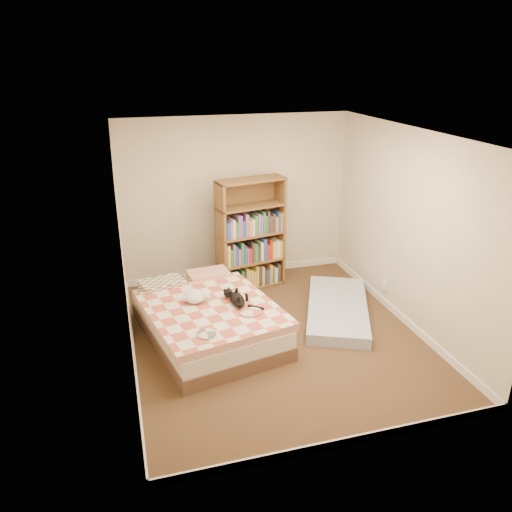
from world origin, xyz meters
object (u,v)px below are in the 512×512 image
object	(u,v)px
bed	(207,318)
black_cat	(237,298)
bookshelf	(251,249)
floor_mattress	(337,309)
white_dog	(196,297)

from	to	relation	value
bed	black_cat	xyz separation A→B (m)	(0.35, -0.15, 0.30)
bookshelf	black_cat	size ratio (longest dim) A/B	2.70
floor_mattress	black_cat	bearing A→B (deg)	-148.26
bookshelf	white_dog	distance (m)	1.62
floor_mattress	black_cat	world-z (taller)	black_cat
bed	bookshelf	xyz separation A→B (m)	(0.91, 1.27, 0.36)
bookshelf	black_cat	world-z (taller)	bookshelf
white_dog	floor_mattress	bearing A→B (deg)	-25.76
bookshelf	floor_mattress	world-z (taller)	bookshelf
bed	floor_mattress	distance (m)	1.81
floor_mattress	white_dog	xyz separation A→B (m)	(-1.93, -0.03, 0.47)
black_cat	white_dog	world-z (taller)	white_dog
bed	bookshelf	distance (m)	1.60
bed	floor_mattress	xyz separation A→B (m)	(1.80, 0.06, -0.16)
floor_mattress	bed	bearing A→B (deg)	-154.45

